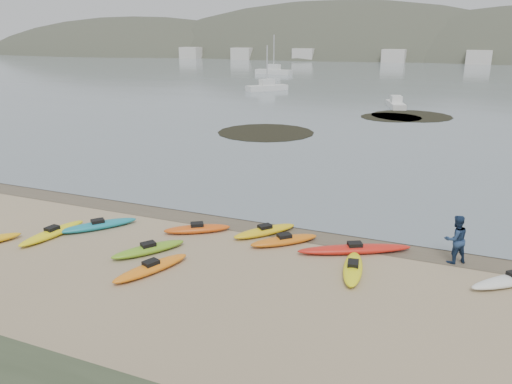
% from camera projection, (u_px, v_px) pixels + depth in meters
% --- Properties ---
extents(ground, '(600.00, 600.00, 0.00)m').
position_uv_depth(ground, '(256.00, 222.00, 23.45)').
color(ground, tan).
rests_on(ground, ground).
extents(wet_sand, '(60.00, 60.00, 0.00)m').
position_uv_depth(wet_sand, '(254.00, 224.00, 23.18)').
color(wet_sand, brown).
rests_on(wet_sand, ground).
extents(water, '(1200.00, 1200.00, 0.00)m').
position_uv_depth(water, '(457.00, 50.00, 287.19)').
color(water, slate).
rests_on(water, ground).
extents(kayaks, '(24.84, 9.09, 0.34)m').
position_uv_depth(kayaks, '(193.00, 245.00, 20.49)').
color(kayaks, yellow).
rests_on(kayaks, ground).
extents(person_east, '(1.19, 1.13, 1.93)m').
position_uv_depth(person_east, '(456.00, 239.00, 19.06)').
color(person_east, navy).
rests_on(person_east, ground).
extents(kelp_mats, '(19.58, 23.50, 0.04)m').
position_uv_depth(kelp_mats, '(355.00, 122.00, 50.01)').
color(kelp_mats, black).
rests_on(kelp_mats, water).
extents(far_town, '(199.00, 5.00, 4.00)m').
position_uv_depth(far_town, '(463.00, 57.00, 148.11)').
color(far_town, beige).
rests_on(far_town, ground).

